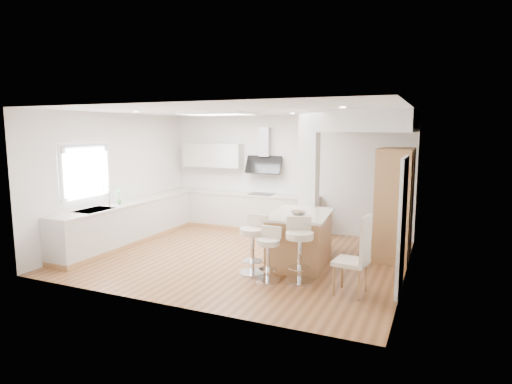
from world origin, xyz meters
The scene contains 18 objects.
ground centered at (0.00, 0.00, 0.00)m, with size 6.00×6.00×0.00m, color #976038.
ceiling centered at (0.00, 0.00, 0.00)m, with size 6.00×5.00×0.02m, color white.
wall_back centered at (0.00, 2.50, 1.40)m, with size 6.00×0.04×2.80m, color silver.
wall_left centered at (-3.00, 0.00, 1.40)m, with size 0.04×5.00×2.80m, color silver.
wall_right centered at (3.00, 0.00, 1.40)m, with size 0.04×5.00×2.80m, color silver.
skylight centered at (-0.79, 0.60, 2.77)m, with size 4.10×2.10×0.06m.
window_left centered at (-2.96, -0.90, 1.69)m, with size 0.06×1.28×1.07m.
doorway_right centered at (2.97, -0.60, 1.00)m, with size 0.05×1.00×2.10m.
counter_left centered at (-2.70, 0.23, 0.46)m, with size 0.63×4.50×1.35m.
counter_back centered at (-0.91, 2.22, 0.70)m, with size 3.62×0.63×2.50m.
pillar centered at (1.05, 0.95, 1.40)m, with size 0.35×0.35×2.80m.
soffit centered at (2.10, 1.40, 2.60)m, with size 1.78×2.20×0.40m.
oven_column centered at (2.68, 1.23, 1.05)m, with size 0.63×1.21×2.10m.
peninsula centered at (1.16, 0.06, 0.48)m, with size 1.17×1.64×1.02m.
bar_stool_a centered at (0.60, -0.79, 0.57)m, with size 0.52×0.52×1.01m.
bar_stool_b centered at (0.97, -1.01, 0.50)m, with size 0.40×0.40×0.88m.
bar_stool_c centered at (1.44, -0.84, 0.59)m, with size 0.62×0.62×1.04m.
dining_chair centered at (2.41, -1.07, 0.65)m, with size 0.52×0.52×1.21m.
Camera 1 is at (3.46, -7.25, 2.44)m, focal length 30.00 mm.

